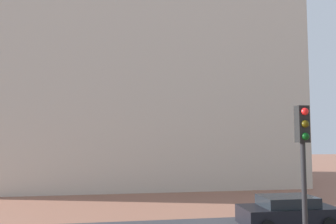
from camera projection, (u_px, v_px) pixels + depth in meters
landmark_building at (144, 60)px, 31.22m from camera, size 26.78×14.08×37.32m
car_black at (287, 212)px, 14.57m from camera, size 4.25×2.05×1.42m
traffic_light_pole at (304, 166)px, 7.81m from camera, size 0.28×0.34×4.83m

